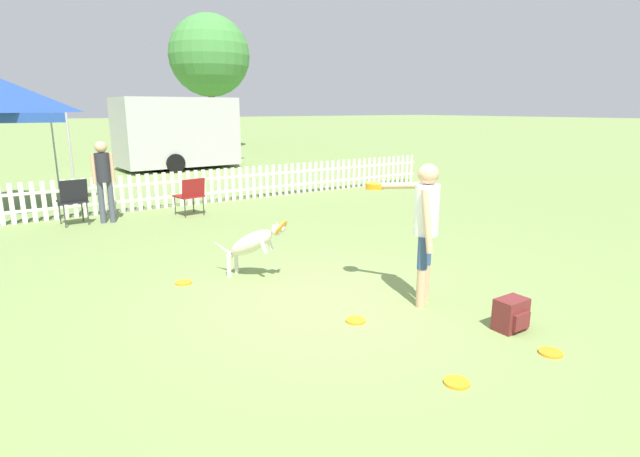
{
  "coord_description": "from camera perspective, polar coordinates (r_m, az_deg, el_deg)",
  "views": [
    {
      "loc": [
        -3.17,
        -4.57,
        2.28
      ],
      "look_at": [
        0.22,
        0.51,
        0.8
      ],
      "focal_mm": 28.0,
      "sensor_mm": 36.0,
      "label": 1
    }
  ],
  "objects": [
    {
      "name": "ground_plane",
      "position": [
        6.01,
        0.94,
        -8.64
      ],
      "size": [
        240.0,
        240.0,
        0.0
      ],
      "primitive_type": "plane",
      "color": "olive"
    },
    {
      "name": "handler_person",
      "position": [
        5.86,
        11.69,
        1.23
      ],
      "size": [
        0.48,
        1.09,
        1.67
      ],
      "rotation": [
        0.0,
        0.0,
        0.57
      ],
      "color": "tan",
      "rests_on": "ground_plane"
    },
    {
      "name": "leaping_dog",
      "position": [
        6.8,
        -7.69,
        -1.63
      ],
      "size": [
        0.74,
        1.05,
        0.86
      ],
      "rotation": [
        0.0,
        0.0,
        -2.57
      ],
      "color": "beige",
      "rests_on": "ground_plane"
    },
    {
      "name": "frisbee_near_handler",
      "position": [
        4.57,
        15.35,
        -16.61
      ],
      "size": [
        0.22,
        0.22,
        0.02
      ],
      "color": "orange",
      "rests_on": "ground_plane"
    },
    {
      "name": "frisbee_near_dog",
      "position": [
        6.92,
        -15.32,
        -5.99
      ],
      "size": [
        0.22,
        0.22,
        0.02
      ],
      "color": "orange",
      "rests_on": "ground_plane"
    },
    {
      "name": "frisbee_midfield",
      "position": [
        5.36,
        24.86,
        -12.75
      ],
      "size": [
        0.22,
        0.22,
        0.02
      ],
      "color": "orange",
      "rests_on": "ground_plane"
    },
    {
      "name": "frisbee_far_scatter",
      "position": [
        5.57,
        4.1,
        -10.44
      ],
      "size": [
        0.22,
        0.22,
        0.02
      ],
      "color": "orange",
      "rests_on": "ground_plane"
    },
    {
      "name": "backpack_on_grass",
      "position": [
        5.67,
        21.02,
        -9.16
      ],
      "size": [
        0.34,
        0.27,
        0.34
      ],
      "color": "maroon",
      "rests_on": "ground_plane"
    },
    {
      "name": "picket_fence",
      "position": [
        12.08,
        -18.19,
        4.1
      ],
      "size": [
        16.19,
        0.04,
        0.84
      ],
      "color": "silver",
      "rests_on": "ground_plane"
    },
    {
      "name": "folding_chair_blue_left",
      "position": [
        10.96,
        -26.39,
        3.17
      ],
      "size": [
        0.54,
        0.56,
        0.93
      ],
      "rotation": [
        0.0,
        0.0,
        3.23
      ],
      "color": "#333338",
      "rests_on": "ground_plane"
    },
    {
      "name": "folding_chair_center",
      "position": [
        11.09,
        -14.56,
        3.9
      ],
      "size": [
        0.6,
        0.61,
        0.82
      ],
      "rotation": [
        0.0,
        0.0,
        3.3
      ],
      "color": "#333338",
      "rests_on": "ground_plane"
    },
    {
      "name": "spectator_standing",
      "position": [
        10.89,
        -23.5,
        5.74
      ],
      "size": [
        0.41,
        0.27,
        1.64
      ],
      "rotation": [
        0.0,
        0.0,
        2.92
      ],
      "color": "#474C5B",
      "rests_on": "ground_plane"
    },
    {
      "name": "equipment_trailer",
      "position": [
        19.95,
        -16.11,
        10.56
      ],
      "size": [
        5.06,
        2.5,
        2.65
      ],
      "rotation": [
        0.0,
        0.0,
        0.04
      ],
      "color": "#B7B7B7",
      "rests_on": "ground_plane"
    },
    {
      "name": "tree_left_grove",
      "position": [
        30.03,
        -12.53,
        18.69
      ],
      "size": [
        4.47,
        4.47,
        7.34
      ],
      "color": "brown",
      "rests_on": "ground_plane"
    }
  ]
}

